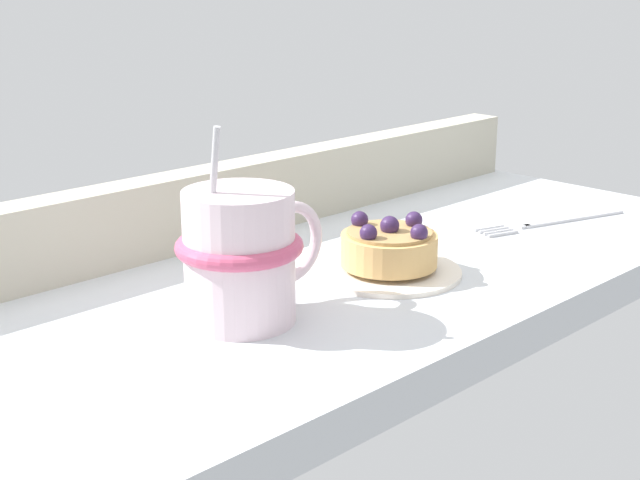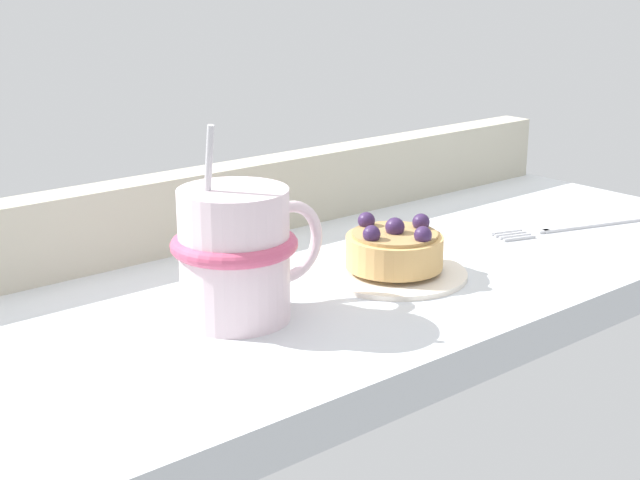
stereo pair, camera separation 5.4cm
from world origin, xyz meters
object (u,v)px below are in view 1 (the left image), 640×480
(raspberry_tart, at_px, (389,246))
(coffee_mug, at_px, (242,255))
(dessert_plate, at_px, (389,270))
(dessert_fork, at_px, (552,221))

(raspberry_tart, bearing_deg, coffee_mug, 177.44)
(dessert_plate, xyz_separation_m, dessert_fork, (0.23, -0.01, -0.00))
(raspberry_tart, bearing_deg, dessert_fork, -3.39)
(raspberry_tart, distance_m, coffee_mug, 0.16)
(dessert_plate, relative_size, raspberry_tart, 1.51)
(coffee_mug, relative_size, dessert_fork, 0.83)
(dessert_plate, height_order, dessert_fork, dessert_plate)
(dessert_plate, bearing_deg, coffee_mug, 177.46)
(dessert_fork, bearing_deg, raspberry_tart, 176.61)
(dessert_plate, height_order, raspberry_tart, raspberry_tart)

